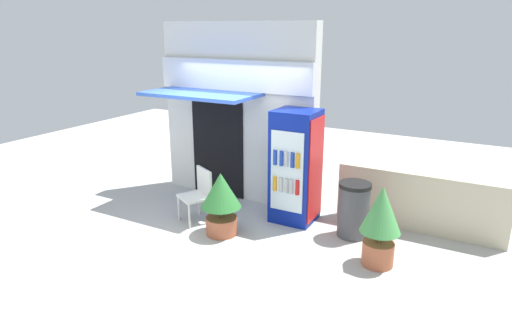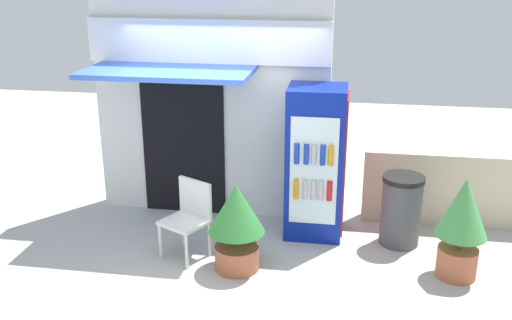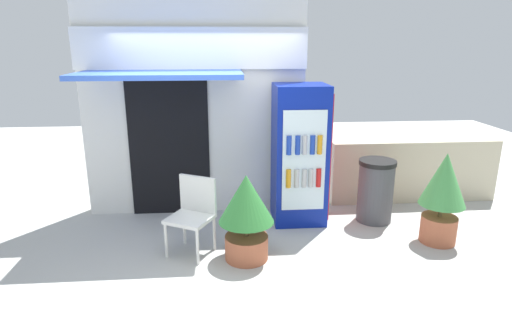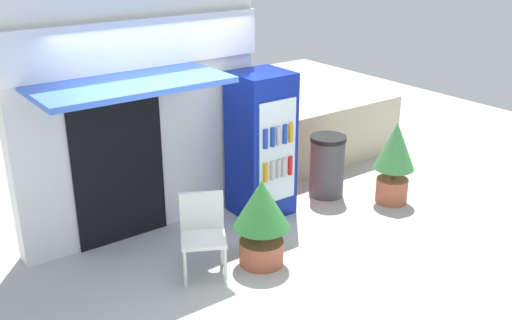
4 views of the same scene
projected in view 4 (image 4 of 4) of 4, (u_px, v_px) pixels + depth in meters
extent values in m
plane|color=#B2B2AD|center=(228.00, 271.00, 6.41)|extent=(16.00, 16.00, 0.00)
cube|color=silver|center=(138.00, 102.00, 6.83)|extent=(3.04, 0.28, 3.21)
cube|color=white|center=(141.00, 44.00, 6.44)|extent=(3.04, 0.08, 0.53)
cube|color=blue|center=(130.00, 84.00, 6.00)|extent=(1.98, 1.01, 0.06)
cube|color=black|center=(119.00, 163.00, 6.74)|extent=(1.10, 0.03, 1.95)
cube|color=navy|center=(261.00, 144.00, 7.45)|extent=(0.69, 0.64, 1.86)
cube|color=silver|center=(277.00, 152.00, 7.20)|extent=(0.55, 0.02, 1.30)
cube|color=red|center=(283.00, 139.00, 7.65)|extent=(0.02, 0.58, 1.67)
cylinder|color=orange|center=(265.00, 173.00, 7.16)|extent=(0.06, 0.06, 0.24)
cylinder|color=#B2B2B7|center=(272.00, 171.00, 7.22)|extent=(0.06, 0.06, 0.24)
cylinder|color=#B2B2B7|center=(278.00, 169.00, 7.27)|extent=(0.06, 0.06, 0.24)
cylinder|color=#B2B2B7|center=(284.00, 167.00, 7.32)|extent=(0.06, 0.06, 0.24)
cylinder|color=red|center=(290.00, 165.00, 7.37)|extent=(0.06, 0.06, 0.24)
cylinder|color=#1938A5|center=(265.00, 139.00, 7.00)|extent=(0.06, 0.06, 0.24)
cylinder|color=#1938A5|center=(273.00, 137.00, 7.06)|extent=(0.06, 0.06, 0.24)
cylinder|color=#B2B2B7|center=(278.00, 136.00, 7.11)|extent=(0.06, 0.06, 0.24)
cylinder|color=#1938A5|center=(285.00, 134.00, 7.16)|extent=(0.06, 0.06, 0.24)
cylinder|color=orange|center=(291.00, 133.00, 7.21)|extent=(0.06, 0.06, 0.24)
cylinder|color=silver|center=(185.00, 269.00, 6.07)|extent=(0.04, 0.04, 0.42)
cylinder|color=silver|center=(225.00, 266.00, 6.13)|extent=(0.04, 0.04, 0.42)
cylinder|color=silver|center=(184.00, 250.00, 6.42)|extent=(0.04, 0.04, 0.42)
cylinder|color=silver|center=(222.00, 247.00, 6.48)|extent=(0.04, 0.04, 0.42)
cube|color=silver|center=(203.00, 239.00, 6.19)|extent=(0.62, 0.60, 0.04)
cube|color=silver|center=(201.00, 210.00, 6.29)|extent=(0.43, 0.26, 0.43)
cylinder|color=#AD5B3D|center=(261.00, 252.00, 6.53)|extent=(0.49, 0.49, 0.28)
cylinder|color=brown|center=(261.00, 234.00, 6.45)|extent=(0.05, 0.05, 0.18)
cone|color=#2D7533|center=(262.00, 204.00, 6.32)|extent=(0.62, 0.62, 0.54)
cylinder|color=#AD5B3D|center=(392.00, 190.00, 7.99)|extent=(0.42, 0.42, 0.33)
cylinder|color=brown|center=(393.00, 173.00, 7.90)|extent=(0.05, 0.05, 0.16)
cone|color=#47994C|center=(396.00, 146.00, 7.76)|extent=(0.54, 0.54, 0.64)
cylinder|color=#47474C|center=(327.00, 168.00, 8.12)|extent=(0.47, 0.47, 0.80)
cylinder|color=black|center=(328.00, 138.00, 7.96)|extent=(0.49, 0.49, 0.06)
cube|color=beige|center=(338.00, 138.00, 9.06)|extent=(2.57, 0.21, 0.95)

